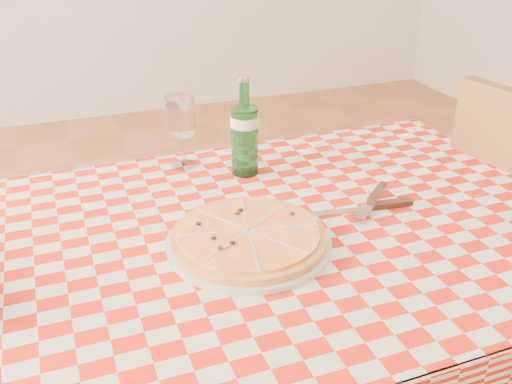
# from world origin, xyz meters

# --- Properties ---
(dining_table) EXTENTS (1.20, 0.80, 0.75)m
(dining_table) POSITION_xyz_m (0.00, 0.00, 0.66)
(dining_table) COLOR brown
(dining_table) RESTS_ON ground
(tablecloth) EXTENTS (1.30, 0.90, 0.01)m
(tablecloth) POSITION_xyz_m (0.00, 0.00, 0.75)
(tablecloth) COLOR #A9170A
(tablecloth) RESTS_ON dining_table
(pizza_plate) EXTENTS (0.39, 0.39, 0.04)m
(pizza_plate) POSITION_xyz_m (-0.07, -0.04, 0.78)
(pizza_plate) COLOR #B7803D
(pizza_plate) RESTS_ON tablecloth
(water_bottle) EXTENTS (0.08, 0.08, 0.24)m
(water_bottle) POSITION_xyz_m (0.03, 0.28, 0.88)
(water_bottle) COLOR #175E25
(water_bottle) RESTS_ON tablecloth
(wine_glass) EXTENTS (0.08, 0.08, 0.18)m
(wine_glass) POSITION_xyz_m (-0.10, 0.37, 0.85)
(wine_glass) COLOR white
(wine_glass) RESTS_ON tablecloth
(cutlery) EXTENTS (0.31, 0.28, 0.03)m
(cutlery) POSITION_xyz_m (0.22, 0.00, 0.77)
(cutlery) COLOR silver
(cutlery) RESTS_ON tablecloth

